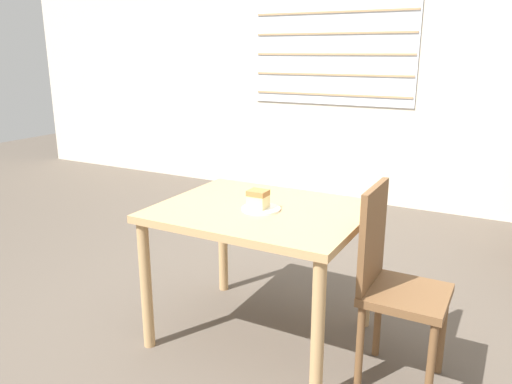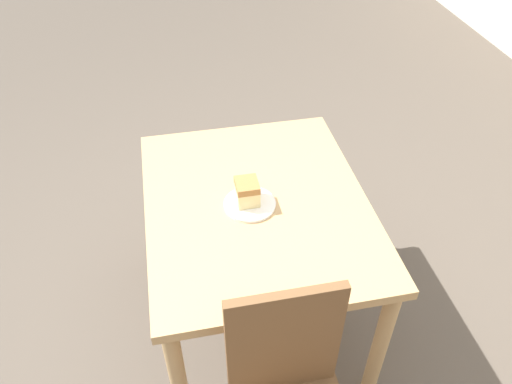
% 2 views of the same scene
% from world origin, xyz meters
% --- Properties ---
extents(ground_plane, '(14.00, 14.00, 0.00)m').
position_xyz_m(ground_plane, '(0.00, 0.00, 0.00)').
color(ground_plane, brown).
extents(dining_table_near, '(1.07, 0.86, 0.75)m').
position_xyz_m(dining_table_near, '(-0.09, 0.19, 0.65)').
color(dining_table_near, tan).
rests_on(dining_table_near, ground_plane).
extents(plate, '(0.20, 0.20, 0.01)m').
position_xyz_m(plate, '(-0.08, 0.16, 0.76)').
color(plate, white).
rests_on(plate, dining_table_near).
extents(cake_slice, '(0.10, 0.09, 0.09)m').
position_xyz_m(cake_slice, '(-0.09, 0.15, 0.81)').
color(cake_slice, beige).
rests_on(cake_slice, plate).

